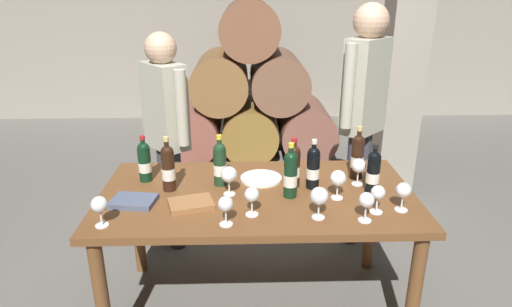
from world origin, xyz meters
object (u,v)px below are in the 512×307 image
wine_bottle_2 (145,161)px  wine_glass_4 (359,166)px  wine_bottle_4 (291,174)px  wine_glass_5 (252,196)px  wine_bottle_0 (373,171)px  wine_bottle_3 (357,156)px  wine_glass_0 (367,201)px  wine_glass_1 (99,205)px  dining_table (257,207)px  serving_plate (261,178)px  sommelier_presenting (364,105)px  wine_bottle_1 (294,165)px  wine_bottle_7 (313,167)px  wine_bottle_5 (168,167)px  taster_seated_left (166,125)px  wine_glass_8 (229,175)px  wine_glass_2 (338,179)px  tasting_notebook (191,204)px  wine_glass_3 (403,191)px  wine_glass_7 (319,197)px  wine_glass_6 (378,194)px  wine_glass_9 (226,205)px  leather_ledger (134,201)px  wine_bottle_6 (220,164)px

wine_bottle_2 → wine_glass_4: (1.20, -0.09, -0.01)m
wine_bottle_4 → wine_glass_5: bearing=-136.1°
wine_bottle_0 → wine_bottle_4: bearing=-174.8°
wine_bottle_2 → wine_bottle_3: bearing=0.3°
wine_glass_0 → wine_glass_1: wine_glass_1 is taller
dining_table → serving_plate: (0.03, 0.17, 0.10)m
sommelier_presenting → wine_glass_1: bearing=-143.9°
wine_bottle_4 → wine_bottle_1: bearing=76.6°
wine_bottle_7 → wine_bottle_5: bearing=-179.6°
taster_seated_left → wine_glass_8: bearing=-59.1°
wine_bottle_0 → wine_bottle_4: size_ratio=0.92×
wine_glass_8 → wine_glass_2: bearing=-6.3°
tasting_notebook → taster_seated_left: bearing=90.4°
wine_glass_8 → wine_bottle_2: bearing=157.8°
wine_bottle_4 → wine_glass_5: wine_bottle_4 is taller
wine_glass_3 → wine_glass_8: wine_glass_8 is taller
wine_glass_7 → wine_bottle_0: bearing=39.6°
wine_bottle_7 → wine_glass_6: wine_bottle_7 is taller
wine_glass_7 → taster_seated_left: (-0.88, 1.01, 0.05)m
wine_bottle_3 → wine_glass_4: (-0.02, -0.10, -0.02)m
wine_glass_2 → wine_glass_6: (0.16, -0.16, -0.01)m
wine_bottle_4 → wine_glass_9: (-0.33, -0.29, -0.03)m
wine_bottle_2 → wine_glass_4: wine_bottle_2 is taller
wine_glass_4 → taster_seated_left: size_ratio=0.10×
wine_glass_7 → leather_ledger: 0.95m
wine_bottle_3 → wine_glass_2: bearing=-121.7°
wine_glass_0 → taster_seated_left: 1.52m
wine_glass_8 → wine_glass_9: bearing=-91.2°
wine_glass_0 → wine_glass_1: size_ratio=0.98×
wine_bottle_3 → wine_glass_7: (-0.30, -0.47, -0.02)m
wine_glass_1 → leather_ledger: bearing=66.3°
wine_glass_9 → wine_bottle_3: bearing=35.5°
wine_glass_1 → wine_glass_9: bearing=-0.8°
wine_glass_1 → wine_glass_8: 0.67m
serving_plate → sommelier_presenting: 0.97m
wine_glass_1 → wine_glass_3: 1.46m
wine_glass_8 → wine_glass_7: bearing=-31.6°
wine_bottle_3 → tasting_notebook: wine_bottle_3 is taller
wine_glass_8 → sommelier_presenting: bearing=40.5°
wine_bottle_5 → wine_glass_8: size_ratio=1.91×
wine_bottle_2 → wine_bottle_3: wine_bottle_3 is taller
wine_bottle_3 → wine_bottle_6: size_ratio=1.06×
dining_table → wine_bottle_2: bearing=164.4°
wine_glass_4 → wine_glass_8: wine_glass_8 is taller
wine_bottle_2 → wine_bottle_4: bearing=-15.9°
wine_bottle_2 → wine_bottle_4: wine_bottle_4 is taller
wine_glass_9 → taster_seated_left: bearing=112.3°
sommelier_presenting → wine_glass_0: bearing=-103.0°
wine_glass_1 → wine_glass_8: (0.59, 0.32, 0.01)m
wine_glass_1 → wine_glass_7: bearing=2.6°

